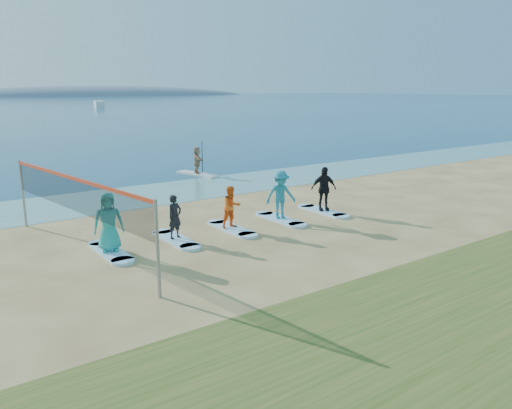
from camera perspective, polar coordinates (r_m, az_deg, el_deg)
ground at (r=17.01m, az=7.48°, el=-4.29°), size 600.00×600.00×0.00m
shallow_water at (r=25.43m, az=-8.85°, el=1.57°), size 600.00×600.00×0.00m
island_ridge at (r=329.39m, az=-17.22°, el=11.83°), size 220.00×56.00×18.00m
volleyball_net at (r=16.11m, az=-20.02°, el=1.02°), size 1.38×9.00×2.50m
paddleboard at (r=29.81m, az=-6.70°, el=3.46°), size 1.41×3.08×0.12m
paddleboarder at (r=29.68m, az=-6.75°, el=5.07°), size 0.85×1.53×1.57m
boat_offshore_b at (r=138.36m, az=-17.48°, el=10.58°), size 3.50×6.91×1.55m
surfboard_0 at (r=16.41m, az=-16.29°, el=-5.22°), size 0.70×2.20×0.09m
student_0 at (r=16.14m, az=-16.51°, el=-1.92°), size 1.04×0.82×1.87m
surfboard_1 at (r=17.24m, az=-9.16°, el=-3.95°), size 0.70×2.20×0.09m
student_1 at (r=17.02m, az=-9.26°, el=-1.39°), size 0.62×0.49×1.50m
surfboard_2 at (r=18.31m, az=-2.79°, el=-2.76°), size 0.70×2.20×0.09m
student_2 at (r=18.10m, az=-2.82°, el=-0.29°), size 0.76×0.60×1.54m
surfboard_3 at (r=19.59m, az=2.80°, el=-1.69°), size 0.70×2.20×0.09m
student_3 at (r=19.36m, az=2.83°, el=1.13°), size 1.36×1.01×1.88m
surfboard_4 at (r=21.03m, az=7.66°, el=-0.75°), size 0.70×2.20×0.09m
student_4 at (r=20.83m, az=7.74°, el=1.81°), size 1.16×0.84×1.82m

